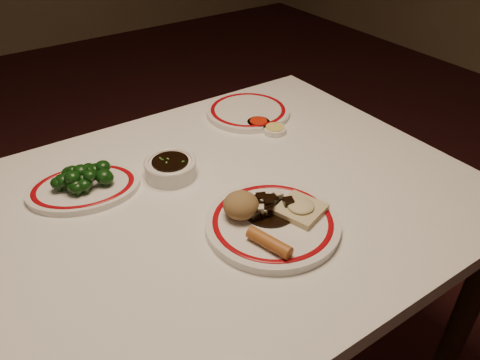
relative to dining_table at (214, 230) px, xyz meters
name	(u,v)px	position (x,y,z in m)	size (l,w,h in m)	color
dining_table	(214,230)	(0.00, 0.00, 0.00)	(1.20, 0.90, 0.75)	white
main_plate	(273,223)	(0.05, -0.15, 0.10)	(0.36, 0.36, 0.02)	white
rice_mound	(241,205)	(0.01, -0.10, 0.14)	(0.08, 0.08, 0.05)	olive
spring_roll	(269,242)	(0.00, -0.21, 0.12)	(0.03, 0.03, 0.10)	#B0682B
fried_wonton	(301,208)	(0.12, -0.16, 0.12)	(0.11, 0.11, 0.02)	beige
stirfry_heap	(266,207)	(0.06, -0.12, 0.12)	(0.11, 0.11, 0.03)	black
broccoli_plate	(84,188)	(-0.23, 0.19, 0.10)	(0.30, 0.28, 0.02)	white
broccoli_pile	(83,177)	(-0.22, 0.19, 0.13)	(0.14, 0.09, 0.05)	#23471C
soy_bowl	(171,168)	(-0.03, 0.14, 0.11)	(0.12, 0.12, 0.04)	white
sweet_sour_dish	(258,124)	(0.29, 0.22, 0.10)	(0.06, 0.06, 0.02)	white
mustard_dish	(275,130)	(0.30, 0.16, 0.10)	(0.06, 0.06, 0.02)	white
far_plate	(248,111)	(0.31, 0.30, 0.10)	(0.28, 0.28, 0.02)	white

